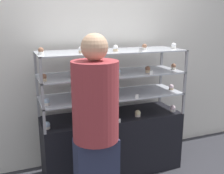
% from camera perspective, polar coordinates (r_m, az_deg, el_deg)
% --- Properties ---
extents(ground_plane, '(20.00, 20.00, 0.00)m').
position_cam_1_polar(ground_plane, '(3.27, 0.00, -17.50)').
color(ground_plane, '#2D2D33').
extents(back_wall, '(8.00, 0.05, 2.60)m').
position_cam_1_polar(back_wall, '(3.20, -2.67, 6.61)').
color(back_wall, silver).
rests_on(back_wall, ground_plane).
extents(display_base, '(1.57, 0.53, 0.69)m').
position_cam_1_polar(display_base, '(3.11, 0.00, -12.09)').
color(display_base, black).
rests_on(display_base, ground_plane).
extents(display_riser_lower, '(1.57, 0.53, 0.24)m').
position_cam_1_polar(display_riser_lower, '(2.90, 0.00, -1.86)').
color(display_riser_lower, '#99999E').
rests_on(display_riser_lower, display_base).
extents(display_riser_middle, '(1.57, 0.53, 0.24)m').
position_cam_1_polar(display_riser_middle, '(2.84, 0.00, 2.84)').
color(display_riser_middle, '#99999E').
rests_on(display_riser_middle, display_riser_lower).
extents(display_riser_upper, '(1.57, 0.53, 0.24)m').
position_cam_1_polar(display_riser_upper, '(2.81, 0.00, 7.69)').
color(display_riser_upper, '#99999E').
rests_on(display_riser_upper, display_riser_middle).
extents(layer_cake_centerpiece, '(0.20, 0.20, 0.11)m').
position_cam_1_polar(layer_cake_centerpiece, '(2.99, -3.49, -4.89)').
color(layer_cake_centerpiece, beige).
rests_on(layer_cake_centerpiece, display_base).
extents(sheet_cake_frosted, '(0.26, 0.13, 0.06)m').
position_cam_1_polar(sheet_cake_frosted, '(2.85, -4.80, -1.33)').
color(sheet_cake_frosted, brown).
rests_on(sheet_cake_frosted, display_riser_lower).
extents(cupcake_0, '(0.06, 0.06, 0.07)m').
position_cam_1_polar(cupcake_0, '(2.68, -13.98, -8.11)').
color(cupcake_0, white).
rests_on(cupcake_0, display_base).
extents(cupcake_1, '(0.06, 0.06, 0.07)m').
position_cam_1_polar(cupcake_1, '(2.94, 5.62, -5.74)').
color(cupcake_1, beige).
rests_on(cupcake_1, display_base).
extents(cupcake_2, '(0.06, 0.06, 0.07)m').
position_cam_1_polar(cupcake_2, '(3.16, 13.07, -4.59)').
color(cupcake_2, white).
rests_on(cupcake_2, display_base).
extents(price_tag_0, '(0.04, 0.00, 0.04)m').
position_cam_1_polar(price_tag_0, '(2.75, 1.53, -7.37)').
color(price_tag_0, white).
rests_on(price_tag_0, display_base).
extents(cupcake_3, '(0.06, 0.06, 0.07)m').
position_cam_1_polar(cupcake_3, '(2.60, -14.01, -3.16)').
color(cupcake_3, white).
rests_on(cupcake_3, display_riser_lower).
extents(cupcake_4, '(0.06, 0.06, 0.07)m').
position_cam_1_polar(cupcake_4, '(2.84, 0.71, -1.33)').
color(cupcake_4, white).
rests_on(cupcake_4, display_riser_lower).
extents(cupcake_5, '(0.06, 0.06, 0.07)m').
position_cam_1_polar(cupcake_5, '(3.17, 12.79, -0.03)').
color(cupcake_5, '#CCB28C').
rests_on(cupcake_5, display_riser_lower).
extents(price_tag_1, '(0.04, 0.00, 0.04)m').
position_cam_1_polar(price_tag_1, '(2.75, 5.46, -2.07)').
color(price_tag_1, white).
rests_on(price_tag_1, display_riser_lower).
extents(cupcake_6, '(0.06, 0.06, 0.07)m').
position_cam_1_polar(cupcake_6, '(2.52, -14.65, 1.99)').
color(cupcake_6, '#CCB28C').
rests_on(cupcake_6, display_riser_middle).
extents(cupcake_7, '(0.06, 0.06, 0.07)m').
position_cam_1_polar(cupcake_7, '(2.61, -6.23, 2.76)').
color(cupcake_7, white).
rests_on(cupcake_7, display_riser_middle).
extents(cupcake_8, '(0.06, 0.06, 0.07)m').
position_cam_1_polar(cupcake_8, '(2.72, 1.28, 3.31)').
color(cupcake_8, beige).
rests_on(cupcake_8, display_riser_middle).
extents(cupcake_9, '(0.06, 0.06, 0.07)m').
position_cam_1_polar(cupcake_9, '(2.89, 7.80, 3.83)').
color(cupcake_9, '#CCB28C').
rests_on(cupcake_9, display_riser_middle).
extents(cupcake_10, '(0.06, 0.06, 0.07)m').
position_cam_1_polar(cupcake_10, '(3.12, 13.24, 4.34)').
color(cupcake_10, beige).
rests_on(cupcake_10, display_riser_middle).
extents(price_tag_2, '(0.04, 0.00, 0.04)m').
position_cam_1_polar(price_tag_2, '(2.77, 8.57, 3.09)').
color(price_tag_2, white).
rests_on(price_tag_2, display_riser_middle).
extents(cupcake_11, '(0.05, 0.05, 0.07)m').
position_cam_1_polar(cupcake_11, '(2.57, -15.21, 7.58)').
color(cupcake_11, white).
rests_on(cupcake_11, display_riser_upper).
extents(cupcake_12, '(0.05, 0.05, 0.07)m').
position_cam_1_polar(cupcake_12, '(2.60, -6.72, 8.05)').
color(cupcake_12, '#CCB28C').
rests_on(cupcake_12, display_riser_upper).
extents(cupcake_13, '(0.05, 0.05, 0.07)m').
position_cam_1_polar(cupcake_13, '(2.73, 0.77, 8.44)').
color(cupcake_13, '#CCB28C').
rests_on(cupcake_13, display_riser_upper).
extents(cupcake_14, '(0.05, 0.05, 0.07)m').
position_cam_1_polar(cupcake_14, '(2.90, 7.07, 8.65)').
color(cupcake_14, white).
rests_on(cupcake_14, display_riser_upper).
extents(cupcake_15, '(0.05, 0.05, 0.07)m').
position_cam_1_polar(cupcake_15, '(3.08, 13.28, 8.71)').
color(cupcake_15, white).
rests_on(cupcake_15, display_riser_upper).
extents(price_tag_3, '(0.04, 0.00, 0.04)m').
position_cam_1_polar(price_tag_3, '(2.67, 6.31, 8.02)').
color(price_tag_3, white).
rests_on(price_tag_3, display_riser_upper).
extents(customer_figure, '(0.38, 0.38, 1.63)m').
position_cam_1_polar(customer_figure, '(2.20, -3.55, -8.51)').
color(customer_figure, '#282D47').
rests_on(customer_figure, ground_plane).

